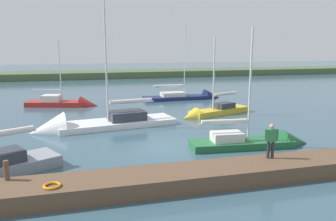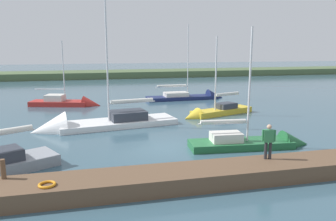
{
  "view_description": "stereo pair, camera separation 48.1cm",
  "coord_description": "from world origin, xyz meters",
  "px_view_note": "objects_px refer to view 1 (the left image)",
  "views": [
    {
      "loc": [
        4.66,
        18.24,
        5.89
      ],
      "look_at": [
        -0.76,
        -2.51,
        1.74
      ],
      "focal_mm": 35.53,
      "sensor_mm": 36.0,
      "label": 1
    },
    {
      "loc": [
        4.2,
        18.36,
        5.89
      ],
      "look_at": [
        -0.76,
        -2.51,
        1.74
      ],
      "focal_mm": 35.53,
      "sensor_mm": 36.0,
      "label": 2
    }
  ],
  "objects_px": {
    "life_ring_buoy": "(52,186)",
    "sailboat_outer_mooring": "(259,144)",
    "sailboat_far_left": "(189,98)",
    "person_on_dock": "(271,139)",
    "sailboat_mid_channel": "(67,105)",
    "sailboat_near_dock": "(212,113)",
    "mooring_post_near": "(6,170)",
    "sailboat_inner_slip": "(89,127)"
  },
  "relations": [
    {
      "from": "sailboat_outer_mooring",
      "to": "sailboat_near_dock",
      "type": "xyz_separation_m",
      "value": [
        -0.83,
        -9.34,
        0.02
      ]
    },
    {
      "from": "life_ring_buoy",
      "to": "sailboat_mid_channel",
      "type": "distance_m",
      "value": 21.95
    },
    {
      "from": "person_on_dock",
      "to": "sailboat_inner_slip",
      "type": "bearing_deg",
      "value": -124.68
    },
    {
      "from": "sailboat_mid_channel",
      "to": "sailboat_inner_slip",
      "type": "height_order",
      "value": "sailboat_inner_slip"
    },
    {
      "from": "life_ring_buoy",
      "to": "sailboat_inner_slip",
      "type": "xyz_separation_m",
      "value": [
        -1.62,
        -11.8,
        -0.66
      ]
    },
    {
      "from": "sailboat_outer_mooring",
      "to": "person_on_dock",
      "type": "xyz_separation_m",
      "value": [
        1.72,
        3.99,
        1.55
      ]
    },
    {
      "from": "sailboat_outer_mooring",
      "to": "sailboat_inner_slip",
      "type": "bearing_deg",
      "value": 149.19
    },
    {
      "from": "mooring_post_near",
      "to": "sailboat_near_dock",
      "type": "relative_size",
      "value": 0.11
    },
    {
      "from": "sailboat_far_left",
      "to": "mooring_post_near",
      "type": "bearing_deg",
      "value": -125.63
    },
    {
      "from": "mooring_post_near",
      "to": "life_ring_buoy",
      "type": "xyz_separation_m",
      "value": [
        -1.75,
        1.13,
        -0.35
      ]
    },
    {
      "from": "sailboat_inner_slip",
      "to": "sailboat_near_dock",
      "type": "relative_size",
      "value": 1.65
    },
    {
      "from": "life_ring_buoy",
      "to": "sailboat_near_dock",
      "type": "height_order",
      "value": "sailboat_near_dock"
    },
    {
      "from": "mooring_post_near",
      "to": "sailboat_outer_mooring",
      "type": "bearing_deg",
      "value": -164.3
    },
    {
      "from": "sailboat_far_left",
      "to": "person_on_dock",
      "type": "distance_m",
      "value": 22.7
    },
    {
      "from": "sailboat_inner_slip",
      "to": "sailboat_far_left",
      "type": "relative_size",
      "value": 1.33
    },
    {
      "from": "sailboat_far_left",
      "to": "sailboat_mid_channel",
      "type": "bearing_deg",
      "value": -176.3
    },
    {
      "from": "mooring_post_near",
      "to": "person_on_dock",
      "type": "height_order",
      "value": "person_on_dock"
    },
    {
      "from": "sailboat_outer_mooring",
      "to": "sailboat_near_dock",
      "type": "bearing_deg",
      "value": 89.77
    },
    {
      "from": "sailboat_inner_slip",
      "to": "sailboat_far_left",
      "type": "height_order",
      "value": "sailboat_inner_slip"
    },
    {
      "from": "mooring_post_near",
      "to": "person_on_dock",
      "type": "distance_m",
      "value": 11.41
    },
    {
      "from": "mooring_post_near",
      "to": "life_ring_buoy",
      "type": "relative_size",
      "value": 1.21
    },
    {
      "from": "sailboat_outer_mooring",
      "to": "sailboat_near_dock",
      "type": "distance_m",
      "value": 9.38
    },
    {
      "from": "sailboat_mid_channel",
      "to": "sailboat_far_left",
      "type": "relative_size",
      "value": 0.8
    },
    {
      "from": "sailboat_mid_channel",
      "to": "sailboat_near_dock",
      "type": "relative_size",
      "value": 0.99
    },
    {
      "from": "sailboat_far_left",
      "to": "person_on_dock",
      "type": "height_order",
      "value": "sailboat_far_left"
    },
    {
      "from": "sailboat_outer_mooring",
      "to": "sailboat_far_left",
      "type": "bearing_deg",
      "value": 89.51
    },
    {
      "from": "sailboat_far_left",
      "to": "person_on_dock",
      "type": "bearing_deg",
      "value": -100.46
    },
    {
      "from": "mooring_post_near",
      "to": "life_ring_buoy",
      "type": "distance_m",
      "value": 2.11
    },
    {
      "from": "mooring_post_near",
      "to": "sailboat_near_dock",
      "type": "bearing_deg",
      "value": -136.94
    },
    {
      "from": "mooring_post_near",
      "to": "sailboat_inner_slip",
      "type": "xyz_separation_m",
      "value": [
        -3.37,
        -10.67,
        -1.0
      ]
    },
    {
      "from": "sailboat_mid_channel",
      "to": "sailboat_outer_mooring",
      "type": "bearing_deg",
      "value": -40.1
    },
    {
      "from": "life_ring_buoy",
      "to": "sailboat_mid_channel",
      "type": "relative_size",
      "value": 0.09
    },
    {
      "from": "sailboat_mid_channel",
      "to": "person_on_dock",
      "type": "bearing_deg",
      "value": -49.13
    },
    {
      "from": "sailboat_outer_mooring",
      "to": "sailboat_mid_channel",
      "type": "height_order",
      "value": "sailboat_outer_mooring"
    },
    {
      "from": "mooring_post_near",
      "to": "sailboat_outer_mooring",
      "type": "relative_size",
      "value": 0.1
    },
    {
      "from": "sailboat_outer_mooring",
      "to": "life_ring_buoy",
      "type": "bearing_deg",
      "value": -152.2
    },
    {
      "from": "life_ring_buoy",
      "to": "sailboat_far_left",
      "type": "height_order",
      "value": "sailboat_far_left"
    },
    {
      "from": "sailboat_far_left",
      "to": "life_ring_buoy",
      "type": "bearing_deg",
      "value": -121.14
    },
    {
      "from": "sailboat_mid_channel",
      "to": "sailboat_far_left",
      "type": "xyz_separation_m",
      "value": [
        -13.31,
        -1.27,
        0.01
      ]
    },
    {
      "from": "sailboat_outer_mooring",
      "to": "person_on_dock",
      "type": "distance_m",
      "value": 4.61
    },
    {
      "from": "sailboat_mid_channel",
      "to": "mooring_post_near",
      "type": "bearing_deg",
      "value": -78.37
    },
    {
      "from": "life_ring_buoy",
      "to": "sailboat_outer_mooring",
      "type": "relative_size",
      "value": 0.08
    }
  ]
}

